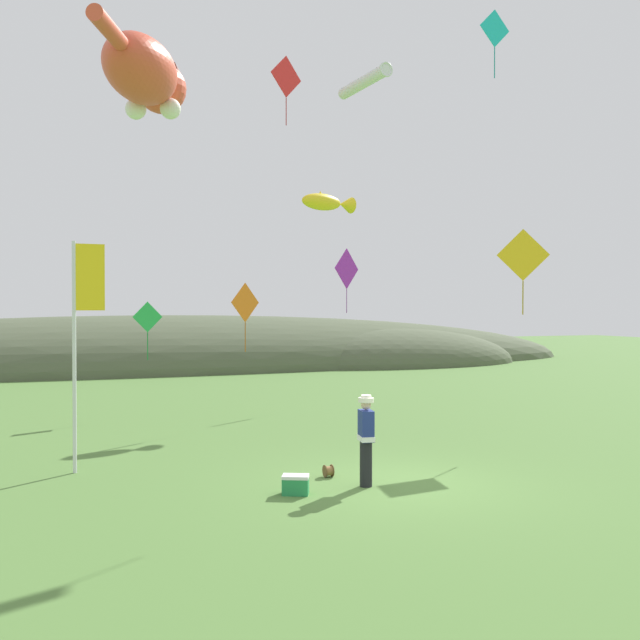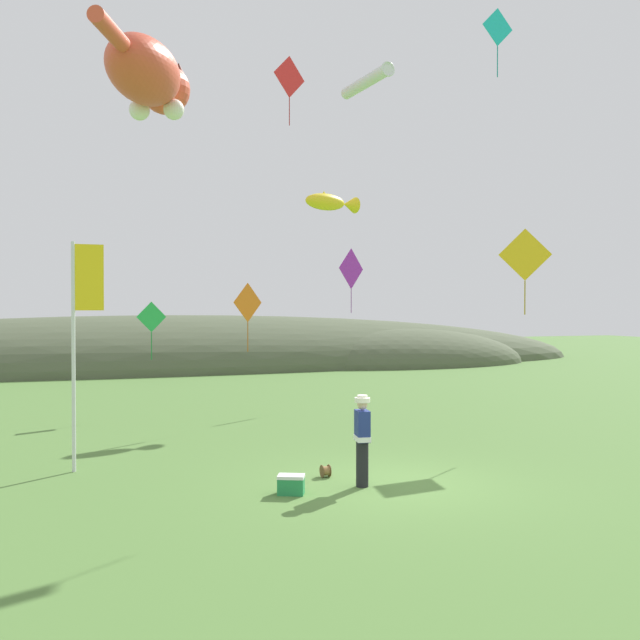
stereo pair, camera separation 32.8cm
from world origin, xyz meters
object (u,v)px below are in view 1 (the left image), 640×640
(kite_spool, at_px, (328,471))
(kite_diamond_gold, at_px, (523,255))
(kite_fish_windsock, at_px, (327,202))
(kite_diamond_orange, at_px, (245,303))
(festival_banner_pole, at_px, (81,321))
(kite_diamond_teal, at_px, (495,29))
(kite_diamond_red, at_px, (286,77))
(kite_diamond_violet, at_px, (347,269))
(kite_giant_cat, at_px, (146,76))
(kite_tube_streamer, at_px, (364,82))
(festival_attendant, at_px, (366,437))
(kite_diamond_green, at_px, (148,318))
(picnic_cooler, at_px, (296,485))

(kite_spool, relative_size, kite_diamond_gold, 0.11)
(kite_fish_windsock, xyz_separation_m, kite_diamond_orange, (-3.46, -1.97, -3.50))
(festival_banner_pole, height_order, kite_fish_windsock, kite_fish_windsock)
(kite_diamond_teal, bearing_deg, kite_diamond_red, 138.65)
(kite_diamond_orange, distance_m, kite_diamond_violet, 6.31)
(kite_giant_cat, height_order, kite_diamond_violet, kite_giant_cat)
(kite_giant_cat, bearing_deg, kite_diamond_gold, -34.88)
(kite_giant_cat, height_order, kite_tube_streamer, kite_giant_cat)
(festival_attendant, xyz_separation_m, kite_diamond_gold, (6.12, 3.24, 3.91))
(festival_banner_pole, height_order, kite_diamond_gold, kite_diamond_gold)
(kite_diamond_gold, xyz_separation_m, kite_diamond_green, (-8.77, 7.81, -1.71))
(festival_attendant, relative_size, kite_diamond_teal, 0.89)
(picnic_cooler, xyz_separation_m, kite_fish_windsock, (4.83, 10.46, 6.93))
(kite_diamond_gold, relative_size, kite_diamond_red, 1.01)
(kite_diamond_green, bearing_deg, picnic_cooler, -83.96)
(kite_spool, bearing_deg, kite_diamond_green, 102.59)
(kite_spool, bearing_deg, festival_banner_pole, 153.98)
(kite_spool, distance_m, picnic_cooler, 1.49)
(picnic_cooler, distance_m, kite_fish_windsock, 13.44)
(festival_attendant, relative_size, kite_tube_streamer, 0.68)
(kite_diamond_green, bearing_deg, kite_giant_cat, -98.73)
(festival_attendant, distance_m, kite_spool, 1.34)
(kite_giant_cat, bearing_deg, festival_attendant, -73.18)
(picnic_cooler, bearing_deg, kite_fish_windsock, 65.20)
(kite_spool, distance_m, kite_diamond_red, 13.98)
(kite_spool, height_order, kite_fish_windsock, kite_fish_windsock)
(kite_diamond_gold, height_order, kite_diamond_violet, kite_diamond_violet)
(festival_banner_pole, xyz_separation_m, kite_diamond_orange, (4.97, 5.17, 0.43))
(kite_diamond_gold, bearing_deg, kite_fish_windsock, 111.08)
(festival_banner_pole, bearing_deg, kite_giant_cat, 70.78)
(festival_attendant, relative_size, kite_diamond_orange, 0.85)
(kite_fish_windsock, height_order, kite_diamond_red, kite_diamond_red)
(kite_fish_windsock, bearing_deg, kite_diamond_orange, -150.29)
(picnic_cooler, height_order, kite_diamond_green, kite_diamond_green)
(kite_giant_cat, bearing_deg, picnic_cooler, -81.61)
(kite_diamond_red, bearing_deg, kite_diamond_violet, 37.85)
(kite_diamond_violet, bearing_deg, kite_diamond_green, -172.02)
(kite_diamond_teal, bearing_deg, kite_tube_streamer, 153.27)
(kite_diamond_orange, bearing_deg, kite_giant_cat, 158.53)
(kite_tube_streamer, bearing_deg, festival_attendant, -114.59)
(kite_diamond_orange, bearing_deg, kite_fish_windsock, 29.71)
(kite_fish_windsock, xyz_separation_m, kite_diamond_teal, (3.21, -5.19, 4.52))
(kite_spool, height_order, kite_diamond_orange, kite_diamond_orange)
(kite_giant_cat, height_order, kite_diamond_green, kite_giant_cat)
(kite_giant_cat, bearing_deg, kite_diamond_red, 0.81)
(kite_fish_windsock, bearing_deg, kite_tube_streamer, -93.23)
(festival_banner_pole, xyz_separation_m, kite_diamond_green, (2.42, 7.80, -0.03))
(kite_fish_windsock, bearing_deg, kite_diamond_violet, 48.90)
(kite_giant_cat, xyz_separation_m, kite_fish_windsock, (6.24, 0.88, -3.34))
(picnic_cooler, bearing_deg, kite_spool, 43.91)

